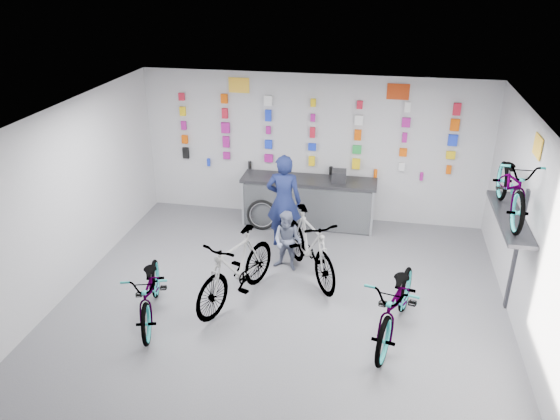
% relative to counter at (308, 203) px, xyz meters
% --- Properties ---
extents(floor, '(8.00, 8.00, 0.00)m').
position_rel_counter_xyz_m(floor, '(0.00, -3.54, -0.49)').
color(floor, '#4E4E53').
rests_on(floor, ground).
extents(ceiling, '(8.00, 8.00, 0.00)m').
position_rel_counter_xyz_m(ceiling, '(0.00, -3.54, 2.51)').
color(ceiling, white).
rests_on(ceiling, wall_back).
extents(wall_back, '(7.00, 0.00, 7.00)m').
position_rel_counter_xyz_m(wall_back, '(0.00, 0.46, 1.01)').
color(wall_back, '#BDBDC0').
rests_on(wall_back, floor).
extents(wall_left, '(0.00, 8.00, 8.00)m').
position_rel_counter_xyz_m(wall_left, '(-3.50, -3.54, 1.01)').
color(wall_left, '#BDBDC0').
rests_on(wall_left, floor).
extents(wall_right, '(0.00, 8.00, 8.00)m').
position_rel_counter_xyz_m(wall_right, '(3.50, -3.54, 1.01)').
color(wall_right, '#BDBDC0').
rests_on(wall_right, floor).
extents(counter, '(2.70, 0.66, 1.00)m').
position_rel_counter_xyz_m(counter, '(0.00, 0.00, 0.00)').
color(counter, black).
rests_on(counter, floor).
extents(merch_wall, '(5.55, 0.08, 1.56)m').
position_rel_counter_xyz_m(merch_wall, '(0.06, 0.39, 1.30)').
color(merch_wall, black).
rests_on(merch_wall, wall_back).
extents(wall_bracket, '(0.39, 1.90, 2.00)m').
position_rel_counter_xyz_m(wall_bracket, '(3.33, -2.34, 0.98)').
color(wall_bracket, '#333338').
rests_on(wall_bracket, wall_right).
extents(sign_left, '(0.42, 0.02, 0.30)m').
position_rel_counter_xyz_m(sign_left, '(-1.50, 0.44, 2.23)').
color(sign_left, yellow).
rests_on(sign_left, wall_back).
extents(sign_right, '(0.42, 0.02, 0.30)m').
position_rel_counter_xyz_m(sign_right, '(1.60, 0.44, 2.23)').
color(sign_right, '#B5340F').
rests_on(sign_right, wall_back).
extents(sign_side, '(0.02, 0.40, 0.30)m').
position_rel_counter_xyz_m(sign_side, '(3.48, -2.34, 2.16)').
color(sign_side, yellow).
rests_on(sign_side, wall_right).
extents(bike_left, '(1.14, 1.94, 0.96)m').
position_rel_counter_xyz_m(bike_left, '(-1.86, -3.64, -0.01)').
color(bike_left, gray).
rests_on(bike_left, floor).
extents(bike_center, '(1.25, 2.04, 1.18)m').
position_rel_counter_xyz_m(bike_center, '(-0.72, -2.95, 0.11)').
color(bike_center, gray).
rests_on(bike_center, floor).
extents(bike_right, '(1.16, 2.19, 1.09)m').
position_rel_counter_xyz_m(bike_right, '(1.76, -3.37, 0.06)').
color(bike_right, gray).
rests_on(bike_right, floor).
extents(bike_service, '(1.53, 1.98, 1.19)m').
position_rel_counter_xyz_m(bike_service, '(0.31, -2.00, 0.11)').
color(bike_service, gray).
rests_on(bike_service, floor).
extents(bike_wall, '(0.63, 1.80, 0.95)m').
position_rel_counter_xyz_m(bike_wall, '(3.25, -2.34, 1.57)').
color(bike_wall, gray).
rests_on(bike_wall, wall_bracket).
extents(clerk, '(0.67, 0.45, 1.81)m').
position_rel_counter_xyz_m(clerk, '(-0.33, -0.95, 0.42)').
color(clerk, '#121A45').
rests_on(clerk, floor).
extents(customer, '(0.62, 0.53, 1.10)m').
position_rel_counter_xyz_m(customer, '(-0.10, -1.83, 0.06)').
color(customer, slate).
rests_on(customer, floor).
extents(spare_wheel, '(0.64, 0.24, 0.62)m').
position_rel_counter_xyz_m(spare_wheel, '(-0.89, -0.37, -0.18)').
color(spare_wheel, black).
rests_on(spare_wheel, floor).
extents(register, '(0.30, 0.31, 0.22)m').
position_rel_counter_xyz_m(register, '(0.60, 0.01, 0.62)').
color(register, black).
rests_on(register, counter).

